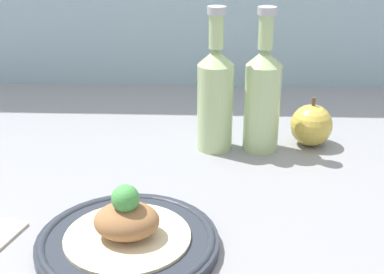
{
  "coord_description": "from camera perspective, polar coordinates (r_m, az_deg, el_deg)",
  "views": [
    {
      "loc": [
        0.66,
        -67.71,
        38.12
      ],
      "look_at": [
        -2.15,
        1.65,
        8.47
      ],
      "focal_mm": 50.0,
      "sensor_mm": 36.0,
      "label": 1
    }
  ],
  "objects": [
    {
      "name": "plate",
      "position": [
        0.66,
        -6.86,
        -11.06
      ],
      "size": [
        22.16,
        22.16,
        1.83
      ],
      "color": "#2D333D",
      "rests_on": "ground_plane"
    },
    {
      "name": "plated_food",
      "position": [
        0.65,
        -6.98,
        -9.08
      ],
      "size": [
        15.37,
        15.37,
        7.16
      ],
      "color": "beige",
      "rests_on": "plate"
    },
    {
      "name": "ground_plane",
      "position": [
        0.79,
        1.53,
        -7.53
      ],
      "size": [
        180.0,
        110.0,
        4.0
      ],
      "primitive_type": "cube",
      "color": "gray"
    },
    {
      "name": "cider_bottle_right",
      "position": [
        0.9,
        7.53,
        4.33
      ],
      "size": [
        6.02,
        6.02,
        24.2
      ],
      "color": "#B7D18E",
      "rests_on": "ground_plane"
    },
    {
      "name": "cider_bottle_left",
      "position": [
        0.89,
        2.49,
        4.43
      ],
      "size": [
        6.02,
        6.02,
        24.2
      ],
      "color": "#B7D18E",
      "rests_on": "ground_plane"
    },
    {
      "name": "apple",
      "position": [
        0.95,
        12.61,
        1.25
      ],
      "size": [
        7.27,
        7.27,
        8.66
      ],
      "color": "gold",
      "rests_on": "ground_plane"
    }
  ]
}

